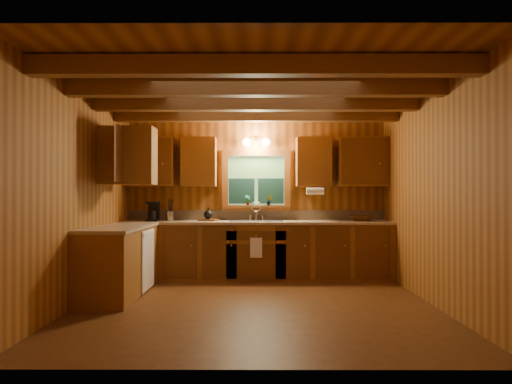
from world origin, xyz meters
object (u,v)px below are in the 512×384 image
at_px(sink, 256,224).
at_px(cutting_board, 208,220).
at_px(wicker_basket, 361,218).
at_px(coffee_maker, 153,211).

bearing_deg(sink, cutting_board, 176.30).
distance_m(cutting_board, wicker_basket, 2.41).
distance_m(sink, wicker_basket, 1.65).
relative_size(coffee_maker, wicker_basket, 0.88).
relative_size(sink, cutting_board, 2.92).
bearing_deg(coffee_maker, cutting_board, 2.97).
bearing_deg(sink, wicker_basket, -1.53).
bearing_deg(wicker_basket, coffee_maker, 179.64).
height_order(sink, wicker_basket, sink).
distance_m(sink, coffee_maker, 1.63).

